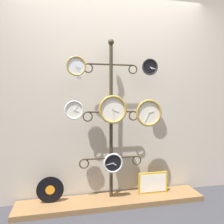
{
  "coord_description": "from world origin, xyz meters",
  "views": [
    {
      "loc": [
        -0.54,
        -2.1,
        1.25
      ],
      "look_at": [
        0.0,
        0.36,
        1.09
      ],
      "focal_mm": 35.0,
      "sensor_mm": 36.0,
      "label": 1
    }
  ],
  "objects": [
    {
      "name": "ground_plane",
      "position": [
        0.0,
        0.0,
        0.0
      ],
      "size": [
        12.0,
        12.0,
        0.0
      ],
      "primitive_type": "plane",
      "color": "#333338"
    },
    {
      "name": "shop_wall",
      "position": [
        0.0,
        0.57,
        1.4
      ],
      "size": [
        4.4,
        0.04,
        2.8
      ],
      "color": "#BCB2A3",
      "rests_on": "ground_plane"
    },
    {
      "name": "clock_middle_left",
      "position": [
        -0.44,
        0.3,
        1.12
      ],
      "size": [
        0.21,
        0.04,
        0.21
      ],
      "color": "silver"
    },
    {
      "name": "clock_bottom_center",
      "position": [
        -0.0,
        0.3,
        0.5
      ],
      "size": [
        0.23,
        0.04,
        0.23
      ],
      "color": "black"
    },
    {
      "name": "clock_middle_right",
      "position": [
        0.43,
        0.31,
        1.07
      ],
      "size": [
        0.32,
        0.04,
        0.32
      ],
      "color": "silver"
    },
    {
      "name": "clock_top_left",
      "position": [
        -0.41,
        0.31,
        1.59
      ],
      "size": [
        0.22,
        0.04,
        0.22
      ],
      "color": "silver"
    },
    {
      "name": "price_tag_upper",
      "position": [
        -0.38,
        0.3,
        1.47
      ],
      "size": [
        0.04,
        0.0,
        0.03
      ],
      "color": "white"
    },
    {
      "name": "low_shelf",
      "position": [
        0.0,
        0.35,
        0.03
      ],
      "size": [
        2.2,
        0.36,
        0.06
      ],
      "color": "brown",
      "rests_on": "ground_plane"
    },
    {
      "name": "clock_middle_center",
      "position": [
        0.0,
        0.31,
        1.12
      ],
      "size": [
        0.33,
        0.04,
        0.33
      ],
      "color": "silver"
    },
    {
      "name": "display_stand",
      "position": [
        0.0,
        0.41,
        0.72
      ],
      "size": [
        0.76,
        0.35,
        1.93
      ],
      "color": "#382D1E",
      "rests_on": "ground_plane"
    },
    {
      "name": "vinyl_record",
      "position": [
        -0.71,
        0.4,
        0.21
      ],
      "size": [
        0.3,
        0.01,
        0.3
      ],
      "color": "black",
      "rests_on": "low_shelf"
    },
    {
      "name": "clock_top_right",
      "position": [
        0.45,
        0.34,
        1.61
      ],
      "size": [
        0.2,
        0.04,
        0.2
      ],
      "color": "black"
    },
    {
      "name": "picture_frame",
      "position": [
        0.53,
        0.38,
        0.19
      ],
      "size": [
        0.38,
        0.02,
        0.27
      ],
      "color": "gold",
      "rests_on": "low_shelf"
    }
  ]
}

